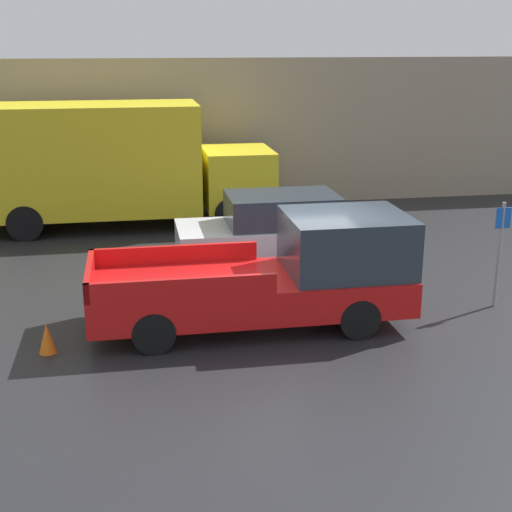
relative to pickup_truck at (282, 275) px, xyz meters
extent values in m
plane|color=#232326|center=(0.43, 0.53, -0.94)|extent=(60.00, 60.00, 0.00)
cube|color=gray|center=(0.43, 9.92, 1.32)|extent=(28.00, 0.15, 4.51)
cube|color=red|center=(-0.59, 0.00, -0.29)|extent=(5.74, 2.06, 0.63)
cube|color=#28333D|center=(1.19, 0.00, 0.55)|extent=(2.18, 1.94, 1.06)
cube|color=red|center=(-1.88, 0.98, 0.19)|extent=(3.16, 0.10, 0.35)
cube|color=red|center=(-1.88, -0.98, 0.19)|extent=(3.16, 0.10, 0.35)
cube|color=red|center=(-3.40, 0.00, 0.19)|extent=(0.10, 2.06, 0.35)
cylinder|color=black|center=(1.19, 0.91, -0.57)|extent=(0.73, 0.26, 0.73)
cylinder|color=black|center=(1.19, -0.91, -0.57)|extent=(0.73, 0.26, 0.73)
cylinder|color=black|center=(-2.36, 0.91, -0.57)|extent=(0.73, 0.26, 0.73)
cylinder|color=black|center=(-2.36, -0.91, -0.57)|extent=(0.73, 0.26, 0.73)
cube|color=silver|center=(0.66, 3.75, -0.33)|extent=(4.61, 1.90, 0.61)
cube|color=#28333D|center=(0.80, 3.75, 0.32)|extent=(2.54, 1.68, 0.71)
cylinder|color=black|center=(2.09, 4.60, -0.58)|extent=(0.71, 0.22, 0.71)
cylinder|color=black|center=(2.09, 2.89, -0.58)|extent=(0.71, 0.22, 0.71)
cylinder|color=black|center=(-0.77, 4.60, -0.58)|extent=(0.71, 0.22, 0.71)
cylinder|color=black|center=(-0.77, 2.89, -0.58)|extent=(0.71, 0.22, 0.71)
cube|color=gold|center=(0.37, 7.80, 0.32)|extent=(1.90, 2.35, 1.63)
cube|color=gold|center=(-4.05, 7.80, 0.97)|extent=(6.58, 2.47, 2.94)
cylinder|color=black|center=(0.02, 8.90, -0.47)|extent=(0.93, 0.30, 0.93)
cylinder|color=black|center=(0.02, 6.70, -0.47)|extent=(0.93, 0.30, 0.93)
cylinder|color=black|center=(-5.39, 8.90, -0.47)|extent=(0.93, 0.30, 0.93)
cylinder|color=black|center=(-5.39, 6.70, -0.47)|extent=(0.93, 0.30, 0.93)
cylinder|color=gray|center=(4.31, 0.12, 0.11)|extent=(0.07, 0.07, 2.09)
cube|color=blue|center=(4.31, 0.10, 0.85)|extent=(0.30, 0.02, 0.40)
cone|color=orange|center=(-4.12, -0.61, -0.68)|extent=(0.30, 0.30, 0.52)
camera|label=1|loc=(-2.59, -12.01, 4.10)|focal=50.00mm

